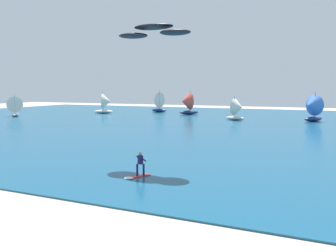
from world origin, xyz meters
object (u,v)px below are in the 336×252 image
object	(u,v)px
sailboat_far_right	(312,108)
kitesurfer	(138,168)
sailboat_trailing	(238,109)
sailboat_center_horizon	(106,103)
kite	(154,31)
sailboat_near_shore	(15,106)
sailboat_anchored_offshore	(187,103)
sailboat_outermost	(157,102)

from	to	relation	value
sailboat_far_right	kitesurfer	bearing A→B (deg)	-100.21
sailboat_trailing	sailboat_center_horizon	size ratio (longest dim) A/B	0.86
kite	sailboat_center_horizon	world-z (taller)	kite
kitesurfer	kite	size ratio (longest dim) A/B	0.32
kitesurfer	sailboat_near_shore	xyz separation A→B (m)	(-50.11, 35.31, 1.56)
kitesurfer	sailboat_far_right	size ratio (longest dim) A/B	0.37
sailboat_anchored_offshore	sailboat_trailing	bearing A→B (deg)	-34.51
sailboat_outermost	sailboat_far_right	distance (m)	38.85
sailboat_near_shore	sailboat_anchored_offshore	distance (m)	37.57
kite	sailboat_center_horizon	xyz separation A→B (m)	(-36.18, 46.15, -7.93)
kite	sailboat_trailing	size ratio (longest dim) A/B	1.37
sailboat_near_shore	sailboat_center_horizon	xyz separation A→B (m)	(12.89, 15.31, 0.27)
sailboat_far_right	sailboat_near_shore	bearing A→B (deg)	-167.42
kitesurfer	sailboat_outermost	size ratio (longest dim) A/B	0.36
sailboat_near_shore	sailboat_anchored_offshore	bearing A→B (deg)	31.90
kitesurfer	kite	distance (m)	10.79
sailboat_center_horizon	sailboat_far_right	size ratio (longest dim) A/B	0.98
sailboat_center_horizon	sailboat_far_right	xyz separation A→B (m)	(45.95, -2.17, 0.04)
sailboat_trailing	sailboat_outermost	xyz separation A→B (m)	(-24.25, 14.85, 0.48)
sailboat_trailing	sailboat_center_horizon	bearing A→B (deg)	171.09
kite	sailboat_far_right	world-z (taller)	kite
sailboat_near_shore	sailboat_outermost	size ratio (longest dim) A/B	0.84
sailboat_center_horizon	sailboat_outermost	size ratio (longest dim) A/B	0.95
kite	kitesurfer	bearing A→B (deg)	-76.88
sailboat_near_shore	sailboat_outermost	distance (m)	33.16
sailboat_trailing	sailboat_anchored_offshore	world-z (taller)	sailboat_anchored_offshore
sailboat_trailing	sailboat_outermost	size ratio (longest dim) A/B	0.82
sailboat_far_right	kite	bearing A→B (deg)	-102.52
kitesurfer	sailboat_anchored_offshore	world-z (taller)	sailboat_anchored_offshore
kite	sailboat_anchored_offshore	xyz separation A→B (m)	(-17.17, 50.69, -7.80)
kite	sailboat_outermost	bearing A→B (deg)	116.03
kitesurfer	kite	world-z (taller)	kite
sailboat_near_shore	sailboat_center_horizon	bearing A→B (deg)	49.89
sailboat_center_horizon	sailboat_anchored_offshore	world-z (taller)	sailboat_anchored_offshore
sailboat_outermost	sailboat_anchored_offshore	bearing A→B (deg)	-26.87
kite	sailboat_outermost	distance (m)	62.58
sailboat_center_horizon	sailboat_anchored_offshore	xyz separation A→B (m)	(19.00, 4.55, 0.13)
kitesurfer	sailboat_center_horizon	bearing A→B (deg)	126.33
kitesurfer	sailboat_near_shore	bearing A→B (deg)	144.83
sailboat_center_horizon	sailboat_anchored_offshore	bearing A→B (deg)	13.46
kite	sailboat_far_right	xyz separation A→B (m)	(9.77, 43.97, -7.89)
sailboat_trailing	sailboat_anchored_offshore	bearing A→B (deg)	145.49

